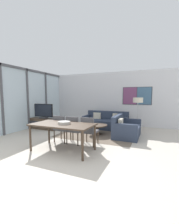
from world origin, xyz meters
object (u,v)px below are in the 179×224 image
Objects in this scene: sofa_side at (125,129)px; fruit_bowl at (64,123)px; television at (43,111)px; floor_lamp at (138,102)px; dining_table at (63,126)px; dining_chair_right at (89,130)px; sofa_main at (106,123)px; dining_chair_centre at (74,128)px; coffee_table at (97,127)px; tv_console at (44,124)px; dining_chair_left at (61,127)px.

fruit_bowl is (-1.30, -2.22, 0.54)m from sofa_side.
floor_lamp is at bearing 18.37° from television.
dining_table is at bearing -40.22° from television.
dining_chair_right is (0.50, 0.69, -0.19)m from dining_table.
dining_chair_centre is at bearing -95.33° from sofa_main.
sofa_main is at bearing 95.49° from dining_chair_right.
sofa_main reaches higher than dining_table.
television is 2.70m from coffee_table.
dining_chair_centre reaches higher than sofa_main.
fruit_bowl reaches higher than sofa_main.
television is at bearing 155.14° from dining_chair_right.
coffee_table is 0.94× the size of dining_chair_right.
dining_table is at bearing -96.89° from coffee_table.
sofa_side is 1.69× the size of coffee_table.
fruit_bowl is (-0.20, -3.31, 0.54)m from sofa_main.
dining_table is 0.13m from fruit_bowl.
dining_table is at bearing 148.63° from sofa_side.
dining_chair_left is (1.90, -1.37, 0.26)m from tv_console.
coffee_table is 1.60m from dining_chair_left.
sofa_side is at bearing 2.79° from television.
floor_lamp is at bearing 66.41° from dining_chair_right.
sofa_main reaches higher than coffee_table.
dining_chair_centre reaches higher than coffee_table.
tv_console is 1.02× the size of floor_lamp.
dining_table is 3.82m from floor_lamp.
dining_chair_left is 1.00× the size of dining_chair_right.
dining_chair_right is 0.61× the size of floor_lamp.
sofa_main is at bearing 90.00° from coffee_table.
television is 3.80m from sofa_side.
tv_console is at bearing 140.31° from fruit_bowl.
tv_console is at bearing 144.21° from dining_chair_left.
sofa_main is 2.76m from dining_chair_left.
coffee_table is at bearing 83.11° from dining_table.
dining_chair_right is at bearing 5.48° from dining_chair_centre.
dining_chair_right is at bearing -24.85° from tv_console.
floor_lamp reaches higher than dining_table.
tv_console reaches higher than coffee_table.
dining_chair_left is at bearing -35.79° from tv_console.
dining_chair_left is at bearing -118.18° from coffee_table.
television is 1.14× the size of dining_chair_left.
dining_chair_left reaches higher than tv_console.
dining_table is 0.87m from dining_chair_right.
dining_chair_left is 2.60× the size of fruit_bowl.
dining_chair_centre is (0.50, -0.02, 0.00)m from dining_chair_left.
dining_chair_centre reaches higher than tv_console.
dining_chair_centre is (-1.35, -1.58, 0.24)m from sofa_side.
television is 0.70× the size of floor_lamp.
dining_chair_centre is 2.60× the size of fruit_bowl.
fruit_bowl is at bearing -50.31° from dining_chair_left.
floor_lamp is (1.43, 0.08, 1.02)m from sofa_main.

